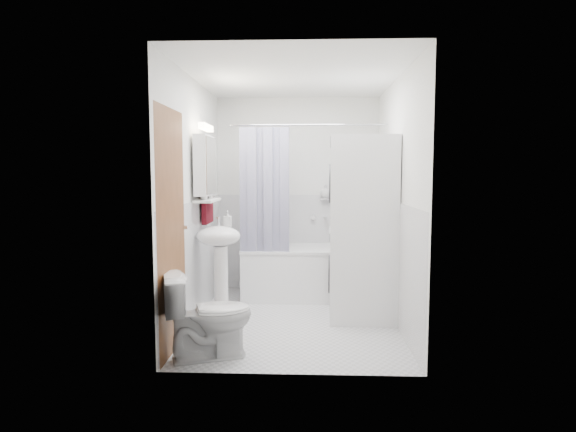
{
  "coord_description": "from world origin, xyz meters",
  "views": [
    {
      "loc": [
        0.12,
        -4.72,
        1.49
      ],
      "look_at": [
        -0.07,
        0.15,
        1.04
      ],
      "focal_mm": 30.0,
      "sensor_mm": 36.0,
      "label": 1
    }
  ],
  "objects_px": {
    "sink": "(219,251)",
    "toilet": "(208,316)",
    "bathtub": "(309,269)",
    "washer_dryer": "(362,228)"
  },
  "relations": [
    {
      "from": "washer_dryer",
      "to": "bathtub",
      "type": "bearing_deg",
      "value": 126.28
    },
    {
      "from": "bathtub",
      "to": "sink",
      "type": "distance_m",
      "value": 1.35
    },
    {
      "from": "sink",
      "to": "washer_dryer",
      "type": "bearing_deg",
      "value": 5.16
    },
    {
      "from": "bathtub",
      "to": "washer_dryer",
      "type": "bearing_deg",
      "value": -56.45
    },
    {
      "from": "bathtub",
      "to": "washer_dryer",
      "type": "relative_size",
      "value": 0.85
    },
    {
      "from": "sink",
      "to": "toilet",
      "type": "height_order",
      "value": "sink"
    },
    {
      "from": "sink",
      "to": "washer_dryer",
      "type": "distance_m",
      "value": 1.45
    },
    {
      "from": "sink",
      "to": "toilet",
      "type": "xyz_separation_m",
      "value": [
        0.09,
        -0.99,
        -0.36
      ]
    },
    {
      "from": "sink",
      "to": "washer_dryer",
      "type": "xyz_separation_m",
      "value": [
        1.43,
        0.13,
        0.22
      ]
    },
    {
      "from": "bathtub",
      "to": "sink",
      "type": "relative_size",
      "value": 1.51
    }
  ]
}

